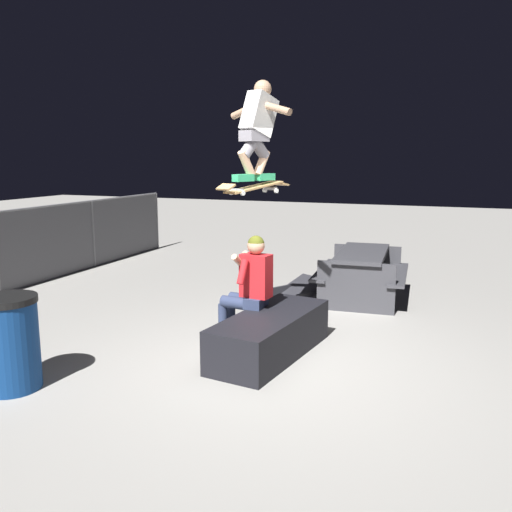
# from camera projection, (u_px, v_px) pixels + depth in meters

# --- Properties ---
(ground_plane) EXTENTS (40.00, 40.00, 0.00)m
(ground_plane) POSITION_uv_depth(u_px,v_px,m) (274.00, 365.00, 5.74)
(ground_plane) COLOR gray
(ledge_box_main) EXTENTS (1.84, 0.91, 0.47)m
(ledge_box_main) POSITION_uv_depth(u_px,v_px,m) (270.00, 335.00, 5.98)
(ledge_box_main) COLOR black
(ledge_box_main) RESTS_ON ground
(person_sitting_on_ledge) EXTENTS (0.60, 0.78, 1.31)m
(person_sitting_on_ledge) POSITION_uv_depth(u_px,v_px,m) (248.00, 285.00, 6.24)
(person_sitting_on_ledge) COLOR #2D3856
(person_sitting_on_ledge) RESTS_ON ground
(skateboard) EXTENTS (1.02, 0.56, 0.14)m
(skateboard) POSITION_uv_depth(u_px,v_px,m) (254.00, 187.00, 6.15)
(skateboard) COLOR #AD8451
(skater_airborne) EXTENTS (0.63, 0.85, 1.12)m
(skater_airborne) POSITION_uv_depth(u_px,v_px,m) (258.00, 126.00, 6.06)
(skater_airborne) COLOR #2D9E66
(kicker_ramp) EXTENTS (1.20, 1.12, 0.40)m
(kicker_ramp) POSITION_uv_depth(u_px,v_px,m) (298.00, 296.00, 8.30)
(kicker_ramp) COLOR #28282D
(kicker_ramp) RESTS_ON ground
(picnic_table_back) EXTENTS (1.79, 1.46, 0.75)m
(picnic_table_back) POSITION_uv_depth(u_px,v_px,m) (362.00, 267.00, 8.32)
(picnic_table_back) COLOR #38383D
(picnic_table_back) RESTS_ON ground
(trash_bin) EXTENTS (0.56, 0.56, 0.91)m
(trash_bin) POSITION_uv_depth(u_px,v_px,m) (10.00, 343.00, 5.08)
(trash_bin) COLOR navy
(trash_bin) RESTS_ON ground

